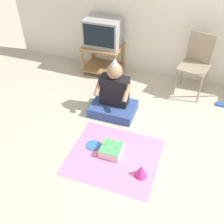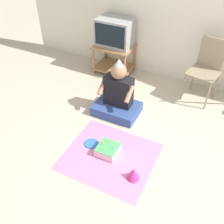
{
  "view_description": "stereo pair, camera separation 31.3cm",
  "coord_description": "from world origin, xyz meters",
  "px_view_note": "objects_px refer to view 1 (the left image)",
  "views": [
    {
      "loc": [
        0.09,
        -2.17,
        2.47
      ],
      "look_at": [
        -0.75,
        0.24,
        0.35
      ],
      "focal_mm": 42.0,
      "sensor_mm": 36.0,
      "label": 1
    },
    {
      "loc": [
        0.38,
        -2.04,
        2.47
      ],
      "look_at": [
        -0.75,
        0.24,
        0.35
      ],
      "focal_mm": 42.0,
      "sensor_mm": 36.0,
      "label": 2
    }
  ],
  "objects_px": {
    "folding_chair": "(196,61)",
    "party_hat_blue": "(141,171)",
    "person_seated": "(114,97)",
    "birthday_cake": "(112,150)",
    "tv": "(103,32)",
    "paper_plate": "(93,145)"
  },
  "relations": [
    {
      "from": "birthday_cake",
      "to": "paper_plate",
      "type": "relative_size",
      "value": 1.43
    },
    {
      "from": "tv",
      "to": "party_hat_blue",
      "type": "bearing_deg",
      "value": -59.0
    },
    {
      "from": "paper_plate",
      "to": "party_hat_blue",
      "type": "bearing_deg",
      "value": -19.77
    },
    {
      "from": "person_seated",
      "to": "party_hat_blue",
      "type": "height_order",
      "value": "person_seated"
    },
    {
      "from": "folding_chair",
      "to": "person_seated",
      "type": "distance_m",
      "value": 1.39
    },
    {
      "from": "folding_chair",
      "to": "person_seated",
      "type": "xyz_separation_m",
      "value": [
        -1.0,
        -0.93,
        -0.28
      ]
    },
    {
      "from": "tv",
      "to": "birthday_cake",
      "type": "xyz_separation_m",
      "value": [
        0.79,
        -1.81,
        -0.67
      ]
    },
    {
      "from": "party_hat_blue",
      "to": "folding_chair",
      "type": "bearing_deg",
      "value": 80.13
    },
    {
      "from": "person_seated",
      "to": "paper_plate",
      "type": "relative_size",
      "value": 4.82
    },
    {
      "from": "tv",
      "to": "birthday_cake",
      "type": "bearing_deg",
      "value": -66.52
    },
    {
      "from": "tv",
      "to": "person_seated",
      "type": "xyz_separation_m",
      "value": [
        0.55,
        -1.03,
        -0.46
      ]
    },
    {
      "from": "person_seated",
      "to": "party_hat_blue",
      "type": "distance_m",
      "value": 1.2
    },
    {
      "from": "folding_chair",
      "to": "party_hat_blue",
      "type": "distance_m",
      "value": 1.99
    },
    {
      "from": "folding_chair",
      "to": "person_seated",
      "type": "height_order",
      "value": "folding_chair"
    },
    {
      "from": "tv",
      "to": "paper_plate",
      "type": "bearing_deg",
      "value": -73.41
    },
    {
      "from": "birthday_cake",
      "to": "party_hat_blue",
      "type": "distance_m",
      "value": 0.47
    },
    {
      "from": "tv",
      "to": "party_hat_blue",
      "type": "xyz_separation_m",
      "value": [
        1.21,
        -2.02,
        -0.64
      ]
    },
    {
      "from": "folding_chair",
      "to": "party_hat_blue",
      "type": "bearing_deg",
      "value": -99.87
    },
    {
      "from": "folding_chair",
      "to": "paper_plate",
      "type": "xyz_separation_m",
      "value": [
        -1.02,
        -1.66,
        -0.53
      ]
    },
    {
      "from": "person_seated",
      "to": "birthday_cake",
      "type": "bearing_deg",
      "value": -72.91
    },
    {
      "from": "folding_chair",
      "to": "birthday_cake",
      "type": "height_order",
      "value": "folding_chair"
    },
    {
      "from": "tv",
      "to": "folding_chair",
      "type": "height_order",
      "value": "tv"
    }
  ]
}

